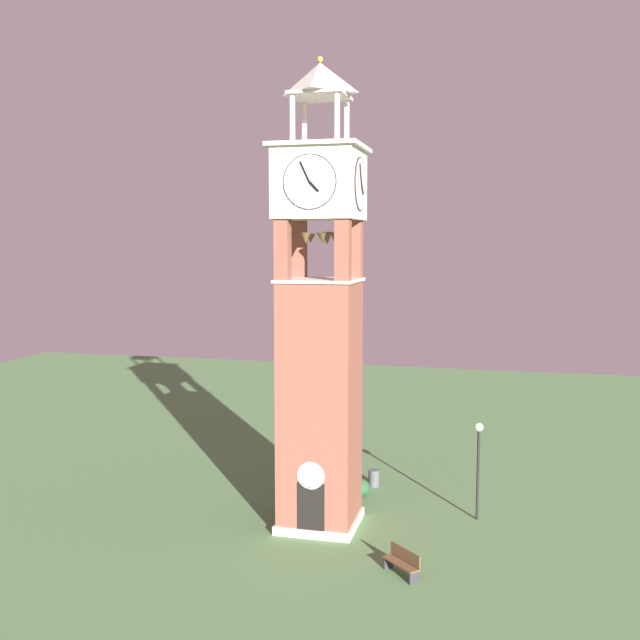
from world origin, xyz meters
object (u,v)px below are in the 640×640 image
(park_bench, at_px, (402,562))
(trash_bin, at_px, (374,478))
(lamp_post, at_px, (478,453))
(clock_tower, at_px, (320,336))

(park_bench, height_order, trash_bin, park_bench)
(park_bench, height_order, lamp_post, lamp_post)
(clock_tower, bearing_deg, park_bench, -44.41)
(clock_tower, bearing_deg, trash_bin, 76.16)
(clock_tower, height_order, trash_bin, clock_tower)
(park_bench, bearing_deg, trash_bin, 105.87)
(park_bench, xyz_separation_m, trash_bin, (-2.63, 9.24, -0.08))
(lamp_post, bearing_deg, park_bench, -111.14)
(lamp_post, height_order, trash_bin, lamp_post)
(park_bench, distance_m, trash_bin, 9.60)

